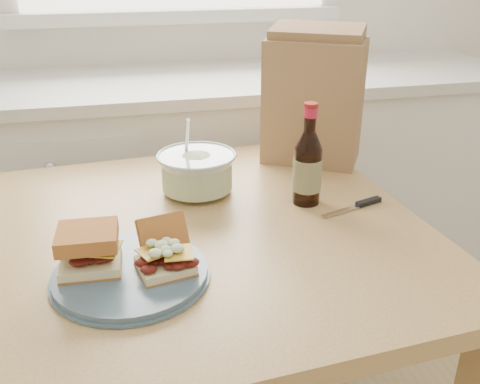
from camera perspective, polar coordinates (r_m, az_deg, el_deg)
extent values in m
cube|color=silver|center=(2.18, -4.69, -0.47)|extent=(2.40, 0.60, 0.90)
cube|color=silver|center=(2.03, -5.16, 11.64)|extent=(2.50, 0.64, 0.04)
cube|color=tan|center=(1.22, -3.37, -4.55)|extent=(1.03, 1.03, 0.04)
cube|color=tan|center=(1.78, -20.40, -11.16)|extent=(0.07, 0.07, 0.76)
cube|color=tan|center=(1.89, 6.33, -7.16)|extent=(0.07, 0.07, 0.76)
cylinder|color=#455E70|center=(1.04, -11.57, -8.59)|extent=(0.29, 0.29, 0.02)
cube|color=#F4E5AC|center=(1.06, -15.62, -7.31)|extent=(0.12, 0.11, 0.02)
cube|color=gold|center=(1.04, -15.83, -5.69)|extent=(0.07, 0.07, 0.00)
cube|color=#AF672E|center=(1.03, -15.97, -4.63)|extent=(0.12, 0.11, 0.03)
cube|color=#F4E5AC|center=(1.02, -7.95, -7.78)|extent=(0.12, 0.11, 0.02)
cube|color=gold|center=(1.01, -8.06, -6.29)|extent=(0.07, 0.07, 0.00)
cube|color=#AF672E|center=(1.06, -8.18, -4.73)|extent=(0.11, 0.08, 0.08)
cone|color=silver|center=(1.36, -4.61, 1.94)|extent=(0.19, 0.19, 0.10)
cylinder|color=silver|center=(1.36, -4.60, 1.76)|extent=(0.18, 0.18, 0.07)
torus|color=silver|center=(1.34, -4.68, 3.94)|extent=(0.20, 0.20, 0.01)
cylinder|color=silver|center=(1.35, -5.68, 5.55)|extent=(0.01, 0.08, 0.13)
cylinder|color=black|center=(1.30, 7.16, 1.71)|extent=(0.07, 0.07, 0.14)
cone|color=black|center=(1.27, 7.38, 5.52)|extent=(0.07, 0.07, 0.04)
cylinder|color=black|center=(1.25, 7.50, 7.72)|extent=(0.03, 0.03, 0.06)
cylinder|color=#B51834|center=(1.25, 7.55, 8.46)|extent=(0.03, 0.03, 0.02)
cylinder|color=maroon|center=(1.24, 7.59, 9.22)|extent=(0.03, 0.03, 0.01)
cylinder|color=#2D381C|center=(1.30, 7.17, 1.93)|extent=(0.07, 0.07, 0.08)
cube|color=silver|center=(1.29, 10.94, -1.95)|extent=(0.12, 0.05, 0.00)
cube|color=black|center=(1.34, 13.54, -1.02)|extent=(0.07, 0.04, 0.01)
cube|color=#A0724D|center=(1.55, 7.86, 9.57)|extent=(0.32, 0.29, 0.35)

